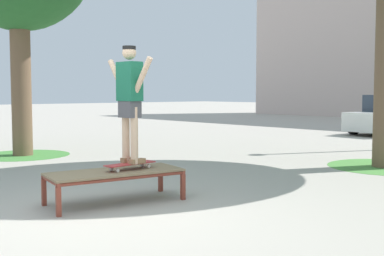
{
  "coord_description": "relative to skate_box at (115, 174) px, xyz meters",
  "views": [
    {
      "loc": [
        5.33,
        -3.36,
        1.57
      ],
      "look_at": [
        -0.37,
        1.92,
        1.0
      ],
      "focal_mm": 44.65,
      "sensor_mm": 36.0,
      "label": 1
    }
  ],
  "objects": [
    {
      "name": "ground_plane",
      "position": [
        0.37,
        -0.42,
        -0.41
      ],
      "size": [
        120.0,
        120.0,
        0.0
      ],
      "primitive_type": "plane",
      "color": "#B2AA9E"
    },
    {
      "name": "skate_box",
      "position": [
        0.0,
        0.0,
        0.0
      ],
      "size": [
        1.11,
        2.01,
        0.46
      ],
      "color": "brown",
      "rests_on": "ground"
    },
    {
      "name": "skateboard",
      "position": [
        0.05,
        0.23,
        0.12
      ],
      "size": [
        0.22,
        0.81,
        0.09
      ],
      "color": "#B23333",
      "rests_on": "skate_box"
    },
    {
      "name": "skater",
      "position": [
        0.05,
        0.24,
        1.12
      ],
      "size": [
        1.0,
        0.29,
        1.69
      ],
      "color": "beige",
      "rests_on": "skateboard"
    },
    {
      "name": "grass_patch_near_left",
      "position": [
        -6.0,
        1.22,
        -0.41
      ],
      "size": [
        2.31,
        2.31,
        0.01
      ],
      "primitive_type": "cylinder",
      "color": "#47893D",
      "rests_on": "ground"
    }
  ]
}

